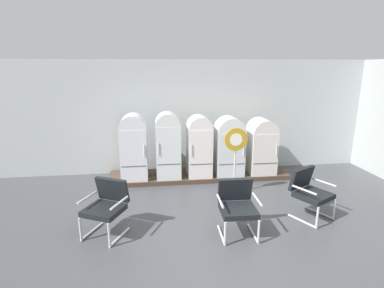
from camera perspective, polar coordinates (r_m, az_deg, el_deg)
name	(u,v)px	position (r m, az deg, el deg)	size (l,w,h in m)	color
ground	(227,246)	(5.12, 6.58, -18.69)	(12.00, 10.00, 0.05)	#434549
back_wall	(196,116)	(7.98, 0.69, 5.32)	(11.76, 0.12, 2.93)	#B9BFBE
display_plinth	(199,175)	(7.74, 1.31, -5.92)	(4.52, 0.95, 0.11)	#4A372A
refrigerator_0	(134,145)	(7.30, -11.01, -0.16)	(0.63, 0.67, 1.57)	white
refrigerator_1	(168,143)	(7.26, -4.59, 0.14)	(0.59, 0.62, 1.60)	silver
refrigerator_2	(199,144)	(7.36, 1.39, -0.04)	(0.58, 0.64, 1.50)	white
refrigerator_3	(229,145)	(7.51, 7.07, -0.10)	(0.69, 0.63, 1.46)	silver
refrigerator_4	(261,144)	(7.80, 13.06, -0.09)	(0.65, 0.70, 1.39)	silver
armchair_left	(107,204)	(5.33, -15.91, -10.92)	(0.82, 0.85, 0.93)	silver
armchair_right	(310,190)	(6.06, 21.42, -8.18)	(0.83, 0.86, 0.93)	silver
armchair_center	(237,204)	(5.18, 8.57, -11.23)	(0.67, 0.67, 0.93)	silver
sign_stand	(235,161)	(6.57, 8.18, -3.24)	(0.50, 0.32, 1.51)	#2D2D30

